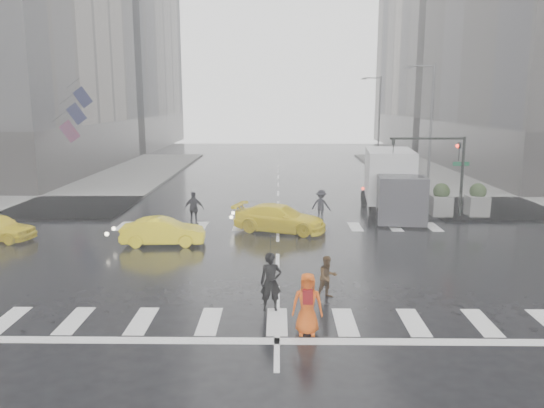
{
  "coord_description": "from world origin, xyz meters",
  "views": [
    {
      "loc": [
        0.04,
        -20.64,
        6.39
      ],
      "look_at": [
        -0.25,
        2.0,
        1.97
      ],
      "focal_mm": 35.0,
      "sensor_mm": 36.0,
      "label": 1
    }
  ],
  "objects_px": {
    "traffic_signal_pole": "(445,160)",
    "box_truck": "(392,181)",
    "pedestrian_brown": "(328,277)",
    "taxi_mid": "(163,231)",
    "pedestrian_orange": "(307,304)"
  },
  "relations": [
    {
      "from": "traffic_signal_pole",
      "to": "box_truck",
      "type": "distance_m",
      "value": 3.03
    },
    {
      "from": "traffic_signal_pole",
      "to": "pedestrian_brown",
      "type": "relative_size",
      "value": 3.16
    },
    {
      "from": "pedestrian_orange",
      "to": "pedestrian_brown",
      "type": "bearing_deg",
      "value": 76.17
    },
    {
      "from": "pedestrian_brown",
      "to": "taxi_mid",
      "type": "relative_size",
      "value": 0.38
    },
    {
      "from": "traffic_signal_pole",
      "to": "box_truck",
      "type": "relative_size",
      "value": 0.66
    },
    {
      "from": "pedestrian_brown",
      "to": "taxi_mid",
      "type": "distance_m",
      "value": 9.4
    },
    {
      "from": "pedestrian_orange",
      "to": "box_truck",
      "type": "xyz_separation_m",
      "value": [
        5.6,
        15.78,
        1.04
      ]
    },
    {
      "from": "pedestrian_brown",
      "to": "box_truck",
      "type": "distance_m",
      "value": 13.94
    },
    {
      "from": "pedestrian_brown",
      "to": "box_truck",
      "type": "relative_size",
      "value": 0.21
    },
    {
      "from": "traffic_signal_pole",
      "to": "pedestrian_orange",
      "type": "height_order",
      "value": "traffic_signal_pole"
    },
    {
      "from": "traffic_signal_pole",
      "to": "pedestrian_orange",
      "type": "xyz_separation_m",
      "value": [
        -8.17,
        -14.81,
        -2.33
      ]
    },
    {
      "from": "traffic_signal_pole",
      "to": "box_truck",
      "type": "height_order",
      "value": "traffic_signal_pole"
    },
    {
      "from": "box_truck",
      "to": "pedestrian_brown",
      "type": "bearing_deg",
      "value": -103.92
    },
    {
      "from": "box_truck",
      "to": "traffic_signal_pole",
      "type": "bearing_deg",
      "value": -14.47
    },
    {
      "from": "pedestrian_brown",
      "to": "pedestrian_orange",
      "type": "height_order",
      "value": "pedestrian_orange"
    }
  ]
}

